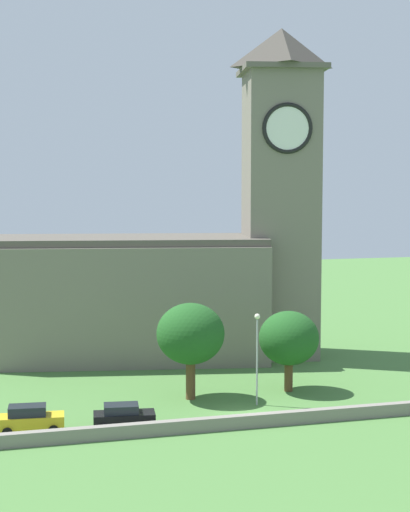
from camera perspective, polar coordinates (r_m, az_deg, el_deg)
ground_plane at (r=75.54m, az=-0.75°, el=-8.11°), size 200.00×200.00×0.00m
church at (r=80.61m, az=-2.13°, el=-0.65°), size 33.80×16.21×32.41m
quay_barrier at (r=59.05m, az=3.66°, el=-11.43°), size 55.30×0.70×0.94m
car_yellow at (r=58.79m, az=-12.18°, el=-11.11°), size 4.72×2.40×1.93m
car_black at (r=58.96m, az=-5.74°, el=-11.09°), size 4.55×2.61×1.69m
streetlamp_west_mid at (r=63.62m, az=3.68°, el=-6.21°), size 0.44×0.44×7.22m
tree_riverside_east at (r=65.15m, az=-1.02°, el=-5.51°), size 5.46×5.46×7.78m
tree_by_tower at (r=68.11m, az=5.90°, el=-5.77°), size 5.00×5.00×6.74m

